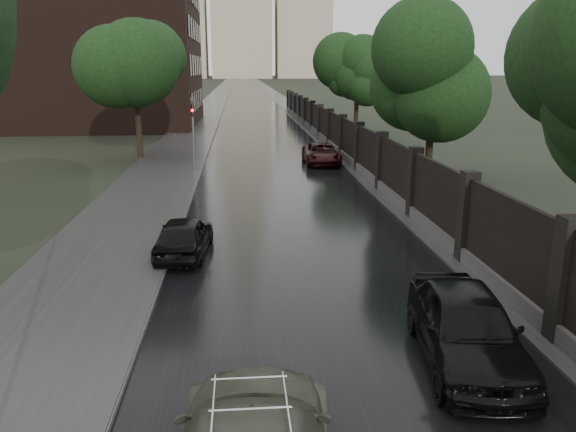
# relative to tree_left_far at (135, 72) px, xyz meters

# --- Properties ---
(road) EXTENTS (8.00, 420.00, 0.02)m
(road) POSITION_rel_tree_left_far_xyz_m (8.00, 160.00, -5.23)
(road) COLOR black
(road) RESTS_ON ground
(sidewalk_left) EXTENTS (4.00, 420.00, 0.16)m
(sidewalk_left) POSITION_rel_tree_left_far_xyz_m (2.00, 160.00, -5.16)
(sidewalk_left) COLOR #2D2D2D
(sidewalk_left) RESTS_ON ground
(verge_right) EXTENTS (3.00, 420.00, 0.08)m
(verge_right) POSITION_rel_tree_left_far_xyz_m (13.50, 160.00, -5.20)
(verge_right) COLOR #2D2D2D
(verge_right) RESTS_ON ground
(fence_right) EXTENTS (0.45, 75.72, 2.70)m
(fence_right) POSITION_rel_tree_left_far_xyz_m (12.60, 2.01, -4.23)
(fence_right) COLOR #383533
(fence_right) RESTS_ON ground
(tree_left_far) EXTENTS (4.25, 4.25, 7.39)m
(tree_left_far) POSITION_rel_tree_left_far_xyz_m (0.00, 0.00, 0.00)
(tree_left_far) COLOR black
(tree_left_far) RESTS_ON ground
(tree_right_b) EXTENTS (4.08, 4.08, 7.01)m
(tree_right_b) POSITION_rel_tree_left_far_xyz_m (15.50, -8.00, -0.29)
(tree_right_b) COLOR black
(tree_right_b) RESTS_ON ground
(tree_right_c) EXTENTS (4.08, 4.08, 7.01)m
(tree_right_c) POSITION_rel_tree_left_far_xyz_m (15.50, 10.00, -0.29)
(tree_right_c) COLOR black
(tree_right_c) RESTS_ON ground
(traffic_light) EXTENTS (0.16, 0.32, 4.00)m
(traffic_light) POSITION_rel_tree_left_far_xyz_m (3.70, -5.01, -2.84)
(traffic_light) COLOR #59595E
(traffic_light) RESTS_ON ground
(brick_building) EXTENTS (24.00, 18.00, 20.00)m
(brick_building) POSITION_rel_tree_left_far_xyz_m (-10.00, 22.00, 4.76)
(brick_building) COLOR black
(brick_building) RESTS_ON ground
(stalinist_tower) EXTENTS (92.00, 30.00, 159.00)m
(stalinist_tower) POSITION_rel_tree_left_far_xyz_m (8.00, 270.00, 33.14)
(stalinist_tower) COLOR tan
(stalinist_tower) RESTS_ON ground
(hatchback_left) EXTENTS (1.71, 3.68, 1.22)m
(hatchback_left) POSITION_rel_tree_left_far_xyz_m (4.40, -18.69, -4.63)
(hatchback_left) COLOR black
(hatchback_left) RESTS_ON ground
(car_right_near) EXTENTS (2.24, 4.52, 1.48)m
(car_right_near) POSITION_rel_tree_left_far_xyz_m (10.36, -25.61, -4.50)
(car_right_near) COLOR black
(car_right_near) RESTS_ON ground
(car_right_far) EXTENTS (2.04, 4.33, 1.20)m
(car_right_far) POSITION_rel_tree_left_far_xyz_m (10.89, -2.47, -4.64)
(car_right_far) COLOR black
(car_right_far) RESTS_ON ground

